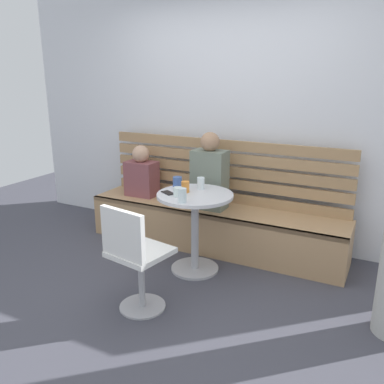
{
  "coord_description": "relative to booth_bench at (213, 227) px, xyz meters",
  "views": [
    {
      "loc": [
        1.59,
        -2.38,
        1.76
      ],
      "look_at": [
        0.03,
        0.66,
        0.75
      ],
      "focal_mm": 37.62,
      "sensor_mm": 36.0,
      "label": 1
    }
  ],
  "objects": [
    {
      "name": "ground",
      "position": [
        0.0,
        -1.2,
        -0.22
      ],
      "size": [
        8.0,
        8.0,
        0.0
      ],
      "primitive_type": "plane",
      "color": "#42424C"
    },
    {
      "name": "back_wall",
      "position": [
        0.0,
        0.44,
        1.23
      ],
      "size": [
        5.2,
        0.1,
        2.9
      ],
      "primitive_type": "cube",
      "color": "silver",
      "rests_on": "ground"
    },
    {
      "name": "booth_bench",
      "position": [
        0.0,
        0.0,
        0.0
      ],
      "size": [
        2.7,
        0.52,
        0.44
      ],
      "color": "tan",
      "rests_on": "ground"
    },
    {
      "name": "booth_backrest",
      "position": [
        0.0,
        0.24,
        0.56
      ],
      "size": [
        2.65,
        0.04,
        0.66
      ],
      "color": "#A68157",
      "rests_on": "booth_bench"
    },
    {
      "name": "cafe_table",
      "position": [
        0.06,
        -0.54,
        0.3
      ],
      "size": [
        0.68,
        0.68,
        0.74
      ],
      "color": "#ADADB2",
      "rests_on": "ground"
    },
    {
      "name": "white_chair",
      "position": [
        -0.03,
        -1.36,
        0.24
      ],
      "size": [
        0.46,
        0.46,
        0.85
      ],
      "color": "#ADADB2",
      "rests_on": "ground"
    },
    {
      "name": "person_adult",
      "position": [
        -0.03,
        -0.03,
        0.57
      ],
      "size": [
        0.34,
        0.22,
        0.77
      ],
      "color": "slate",
      "rests_on": "booth_bench"
    },
    {
      "name": "person_child_left",
      "position": [
        -0.89,
        0.03,
        0.47
      ],
      "size": [
        0.34,
        0.22,
        0.57
      ],
      "color": "brown",
      "rests_on": "booth_bench"
    },
    {
      "name": "cup_mug_blue",
      "position": [
        -0.19,
        -0.41,
        0.57
      ],
      "size": [
        0.08,
        0.08,
        0.09
      ],
      "primitive_type": "cylinder",
      "color": "#3D5B9E",
      "rests_on": "cafe_table"
    },
    {
      "name": "cup_glass_tall",
      "position": [
        0.08,
        -0.81,
        0.58
      ],
      "size": [
        0.07,
        0.07,
        0.12
      ],
      "primitive_type": "cylinder",
      "color": "silver",
      "rests_on": "cafe_table"
    },
    {
      "name": "cup_glass_short",
      "position": [
        -0.03,
        -0.68,
        0.56
      ],
      "size": [
        0.08,
        0.08,
        0.08
      ],
      "primitive_type": "cylinder",
      "color": "silver",
      "rests_on": "cafe_table"
    },
    {
      "name": "cup_tumbler_orange",
      "position": [
        -0.03,
        -0.54,
        0.57
      ],
      "size": [
        0.07,
        0.07,
        0.1
      ],
      "primitive_type": "cylinder",
      "color": "orange",
      "rests_on": "cafe_table"
    },
    {
      "name": "cup_water_clear",
      "position": [
        0.05,
        -0.39,
        0.57
      ],
      "size": [
        0.07,
        0.07,
        0.11
      ],
      "primitive_type": "cylinder",
      "color": "white",
      "rests_on": "cafe_table"
    },
    {
      "name": "phone_on_table",
      "position": [
        -0.16,
        -0.64,
        0.52
      ],
      "size": [
        0.16,
        0.13,
        0.01
      ],
      "primitive_type": "cube",
      "rotation": [
        0.0,
        0.0,
        1.05
      ],
      "color": "black",
      "rests_on": "cafe_table"
    }
  ]
}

